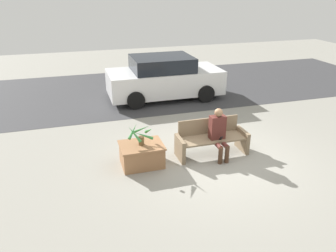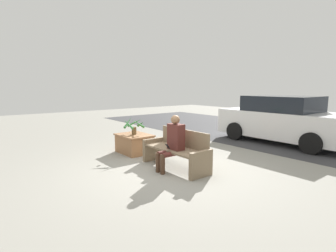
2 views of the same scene
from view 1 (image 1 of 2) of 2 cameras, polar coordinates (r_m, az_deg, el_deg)
name	(u,v)px [view 1 (image 1 of 2)]	position (r m, az deg, el deg)	size (l,w,h in m)	color
ground_plane	(218,159)	(7.99, 8.63, -5.67)	(30.00, 30.00, 0.00)	gray
road_surface	(155,88)	(13.32, -2.36, 6.65)	(20.00, 6.00, 0.01)	#38383A
bench	(211,139)	(8.05, 7.54, -2.19)	(1.74, 0.60, 0.85)	#7A664C
person_seated	(219,132)	(7.82, 8.81, -0.97)	(0.37, 0.59, 1.22)	#51231E
planter_box	(142,154)	(7.56, -4.59, -4.87)	(0.98, 0.76, 0.52)	#936642
potted_plant	(140,134)	(7.34, -4.82, -1.42)	(0.57, 0.60, 0.47)	brown
parked_car	(164,78)	(11.95, -0.69, 8.39)	(4.06, 1.98, 1.52)	silver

